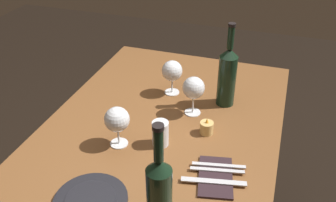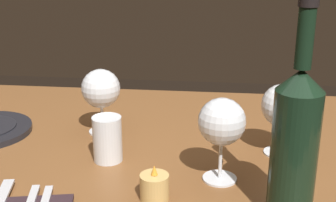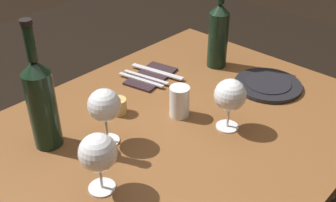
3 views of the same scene
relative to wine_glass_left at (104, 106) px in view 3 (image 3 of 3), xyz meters
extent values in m
cube|color=brown|center=(0.13, -0.09, -0.14)|extent=(1.30, 0.90, 0.04)
cylinder|color=brown|center=(0.71, 0.29, -0.51)|extent=(0.06, 0.06, 0.70)
cylinder|color=white|center=(0.00, 0.00, -0.12)|extent=(0.07, 0.07, 0.00)
cylinder|color=white|center=(0.00, 0.00, -0.07)|extent=(0.01, 0.01, 0.08)
sphere|color=white|center=(0.00, 0.00, 0.00)|extent=(0.09, 0.09, 0.09)
cylinder|color=#510A14|center=(0.00, 0.00, 0.00)|extent=(0.07, 0.07, 0.03)
cylinder|color=white|center=(-0.13, -0.13, -0.12)|extent=(0.07, 0.07, 0.00)
cylinder|color=white|center=(-0.13, -0.13, -0.08)|extent=(0.01, 0.01, 0.07)
sphere|color=white|center=(-0.13, -0.13, -0.01)|extent=(0.09, 0.09, 0.09)
cylinder|color=#510A14|center=(-0.13, -0.13, -0.01)|extent=(0.07, 0.07, 0.02)
cylinder|color=white|center=(0.28, -0.20, -0.12)|extent=(0.07, 0.07, 0.00)
cylinder|color=white|center=(0.28, -0.20, -0.08)|extent=(0.01, 0.01, 0.07)
sphere|color=white|center=(0.28, -0.20, -0.01)|extent=(0.09, 0.09, 0.09)
cylinder|color=#510A14|center=(0.28, -0.20, -0.01)|extent=(0.07, 0.07, 0.03)
cylinder|color=black|center=(-0.11, 0.11, -0.01)|extent=(0.08, 0.08, 0.22)
cone|color=black|center=(-0.11, 0.11, 0.12)|extent=(0.08, 0.08, 0.03)
cylinder|color=black|center=(-0.11, 0.11, 0.18)|extent=(0.03, 0.03, 0.09)
cylinder|color=black|center=(-0.11, 0.11, 0.24)|extent=(0.03, 0.03, 0.01)
cylinder|color=black|center=(0.57, 0.06, -0.02)|extent=(0.07, 0.07, 0.20)
cone|color=black|center=(0.57, 0.06, 0.10)|extent=(0.07, 0.07, 0.03)
cylinder|color=white|center=(0.23, -0.06, -0.07)|extent=(0.06, 0.06, 0.10)
cylinder|color=silver|center=(0.23, -0.06, -0.09)|extent=(0.05, 0.05, 0.05)
cylinder|color=#DBB266|center=(0.11, 0.09, -0.09)|extent=(0.05, 0.05, 0.05)
cylinder|color=white|center=(0.11, 0.09, -0.10)|extent=(0.04, 0.04, 0.03)
cone|color=#F99E2D|center=(0.11, 0.09, -0.06)|extent=(0.01, 0.01, 0.02)
cylinder|color=black|center=(0.56, -0.17, -0.11)|extent=(0.23, 0.23, 0.01)
cylinder|color=black|center=(0.56, -0.17, -0.10)|extent=(0.15, 0.15, 0.00)
cube|color=#2D1E23|center=(0.34, 0.17, -0.11)|extent=(0.21, 0.15, 0.01)
cube|color=silver|center=(0.32, 0.17, -0.11)|extent=(0.05, 0.18, 0.00)
cube|color=silver|center=(0.29, 0.17, -0.11)|extent=(0.05, 0.18, 0.00)
cube|color=silver|center=(0.37, 0.17, -0.11)|extent=(0.06, 0.21, 0.00)
camera|label=1|loc=(1.24, 0.30, 0.75)|focal=39.90mm
camera|label=2|loc=(0.01, 0.80, 0.32)|focal=49.75mm
camera|label=3|loc=(-0.54, -0.73, 0.58)|focal=43.59mm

